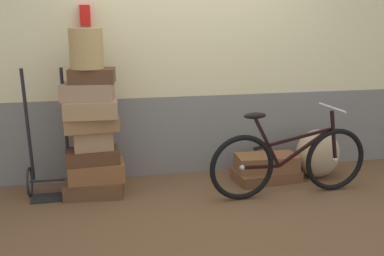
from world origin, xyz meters
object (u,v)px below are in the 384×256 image
at_px(suitcase_7, 92,76).
at_px(luggage_trolley, 50,167).
at_px(suitcase_2, 92,156).
at_px(bicycle, 289,161).
at_px(suitcase_3, 93,139).
at_px(suitcase_6, 88,91).
at_px(wicker_basket, 86,49).
at_px(burlap_sack, 318,153).
at_px(suitcase_0, 95,186).
at_px(suitcase_5, 91,109).
at_px(suitcase_8, 266,175).
at_px(suitcase_4, 91,123).
at_px(suitcase_1, 96,171).
at_px(suitcase_9, 267,162).

height_order(suitcase_7, luggage_trolley, luggage_trolley).
relative_size(suitcase_2, bicycle, 0.31).
bearing_deg(suitcase_2, bicycle, -15.77).
bearing_deg(luggage_trolley, suitcase_3, -4.64).
bearing_deg(bicycle, suitcase_6, 167.41).
xyz_separation_m(wicker_basket, burlap_sack, (2.39, 0.01, -1.16)).
distance_m(suitcase_0, suitcase_5, 0.79).
relative_size(suitcase_7, bicycle, 0.25).
bearing_deg(suitcase_8, burlap_sack, -6.43).
distance_m(suitcase_8, burlap_sack, 0.62).
relative_size(suitcase_5, suitcase_7, 1.18).
bearing_deg(suitcase_3, suitcase_5, -94.25).
xyz_separation_m(suitcase_4, suitcase_8, (1.81, -0.00, -0.67)).
xyz_separation_m(suitcase_5, luggage_trolley, (-0.42, 0.09, -0.58)).
height_order(suitcase_1, suitcase_8, suitcase_1).
xyz_separation_m(suitcase_7, suitcase_9, (1.77, 0.01, -0.98)).
bearing_deg(suitcase_7, suitcase_5, -117.16).
relative_size(suitcase_2, suitcase_9, 0.77).
bearing_deg(suitcase_8, suitcase_5, 175.30).
distance_m(suitcase_3, suitcase_8, 1.86).
xyz_separation_m(suitcase_3, bicycle, (1.86, -0.43, -0.21)).
distance_m(burlap_sack, bicycle, 0.67).
bearing_deg(burlap_sack, suitcase_1, -179.41).
xyz_separation_m(suitcase_6, suitcase_9, (1.82, 0.01, -0.83)).
bearing_deg(suitcase_9, suitcase_7, -176.74).
distance_m(suitcase_5, luggage_trolley, 0.73).
bearing_deg(wicker_basket, suitcase_6, 126.54).
distance_m(suitcase_5, suitcase_9, 1.92).
bearing_deg(wicker_basket, burlap_sack, 0.19).
height_order(suitcase_5, suitcase_6, suitcase_6).
relative_size(suitcase_1, suitcase_3, 1.46).
height_order(suitcase_1, bicycle, bicycle).
xyz_separation_m(suitcase_9, wicker_basket, (-1.81, -0.02, 1.23)).
distance_m(suitcase_5, suitcase_7, 0.31).
bearing_deg(suitcase_7, bicycle, -6.33).
relative_size(suitcase_8, luggage_trolley, 0.54).
bearing_deg(suitcase_2, wicker_basket, -35.32).
distance_m(suitcase_1, suitcase_8, 1.79).
distance_m(suitcase_1, suitcase_2, 0.15).
distance_m(suitcase_3, luggage_trolley, 0.50).
bearing_deg(suitcase_5, suitcase_4, 110.90).
bearing_deg(suitcase_1, suitcase_5, -159.20).
relative_size(suitcase_8, burlap_sack, 1.29).
distance_m(suitcase_1, suitcase_5, 0.62).
distance_m(suitcase_4, wicker_basket, 0.70).
bearing_deg(suitcase_8, bicycle, -87.13).
height_order(suitcase_1, burlap_sack, burlap_sack).
xyz_separation_m(suitcase_7, suitcase_8, (1.77, 0.00, -1.12)).
xyz_separation_m(wicker_basket, bicycle, (1.87, -0.41, -1.08)).
bearing_deg(bicycle, suitcase_2, 167.76).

